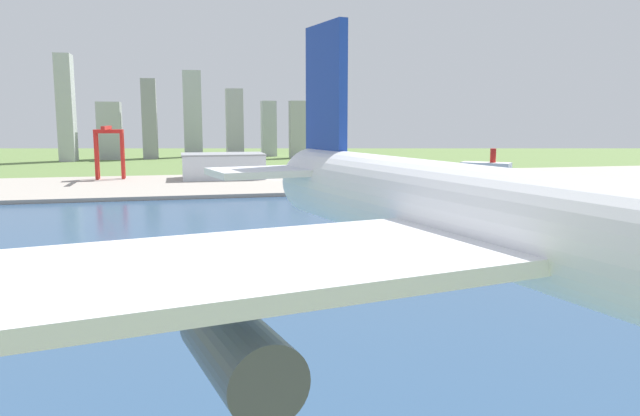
% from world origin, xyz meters
% --- Properties ---
extents(ground_plane, '(2400.00, 2400.00, 0.00)m').
position_xyz_m(ground_plane, '(0.00, 300.00, 0.00)').
color(ground_plane, '#5C783E').
extents(water_bay, '(840.00, 360.00, 0.15)m').
position_xyz_m(water_bay, '(0.00, 240.00, 0.07)').
color(water_bay, '#2D4C70').
rests_on(water_bay, ground).
extents(industrial_pier, '(840.00, 140.00, 2.50)m').
position_xyz_m(industrial_pier, '(0.00, 490.00, 1.25)').
color(industrial_pier, '#A1998F').
rests_on(industrial_pier, ground).
extents(airplane_landing, '(36.09, 40.07, 12.28)m').
position_xyz_m(airplane_landing, '(-34.12, 73.80, 43.33)').
color(airplane_landing, white).
extents(cargo_ship, '(61.32, 55.62, 31.80)m').
position_xyz_m(cargo_ship, '(109.56, 352.89, 8.91)').
color(cargo_ship, black).
rests_on(cargo_ship, water_bay).
extents(port_crane_red, '(21.03, 46.81, 40.02)m').
position_xyz_m(port_crane_red, '(-97.58, 533.69, 31.06)').
color(port_crane_red, red).
rests_on(port_crane_red, industrial_pier).
extents(warehouse_main, '(62.01, 40.26, 19.09)m').
position_xyz_m(warehouse_main, '(-13.99, 522.11, 12.07)').
color(warehouse_main, silver).
rests_on(warehouse_main, industrial_pier).
extents(warehouse_annex, '(37.19, 31.03, 11.58)m').
position_xyz_m(warehouse_annex, '(124.16, 492.23, 8.31)').
color(warehouse_annex, '#99BCD1').
rests_on(warehouse_annex, industrial_pier).
extents(distant_skyline, '(287.67, 75.59, 120.19)m').
position_xyz_m(distant_skyline, '(-57.46, 821.84, 45.73)').
color(distant_skyline, '#ACB0B2').
rests_on(distant_skyline, ground).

